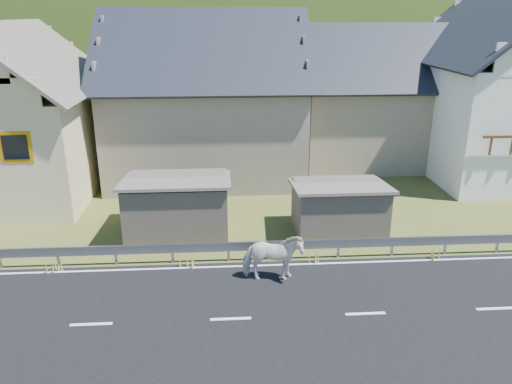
{
  "coord_description": "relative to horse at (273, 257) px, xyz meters",
  "views": [
    {
      "loc": [
        -0.1,
        -12.46,
        8.45
      ],
      "look_at": [
        1.05,
        4.58,
        2.31
      ],
      "focal_mm": 35.0,
      "sensor_mm": 36.0,
      "label": 1
    }
  ],
  "objects": [
    {
      "name": "ground",
      "position": [
        -1.43,
        -2.17,
        -0.88
      ],
      "size": [
        160.0,
        160.0,
        0.0
      ],
      "primitive_type": "plane",
      "color": "#3D4A18",
      "rests_on": "ground"
    },
    {
      "name": "road",
      "position": [
        -1.43,
        -2.17,
        -0.86
      ],
      "size": [
        60.0,
        7.0,
        0.04
      ],
      "primitive_type": "cube",
      "color": "black",
      "rests_on": "ground"
    },
    {
      "name": "lane_markings",
      "position": [
        -1.43,
        -2.17,
        -0.83
      ],
      "size": [
        60.0,
        6.6,
        0.01
      ],
      "primitive_type": "cube",
      "color": "silver",
      "rests_on": "road"
    },
    {
      "name": "guardrail",
      "position": [
        -1.43,
        1.51,
        -0.32
      ],
      "size": [
        28.1,
        0.09,
        0.75
      ],
      "color": "#93969B",
      "rests_on": "ground"
    },
    {
      "name": "shed_left",
      "position": [
        -3.43,
        4.33,
        0.22
      ],
      "size": [
        4.3,
        3.3,
        2.4
      ],
      "primitive_type": "cube",
      "color": "brown",
      "rests_on": "ground"
    },
    {
      "name": "shed_right",
      "position": [
        3.07,
        3.83,
        0.12
      ],
      "size": [
        3.8,
        2.9,
        2.2
      ],
      "primitive_type": "cube",
      "color": "brown",
      "rests_on": "ground"
    },
    {
      "name": "house_cream",
      "position": [
        -11.44,
        9.83,
        3.48
      ],
      "size": [
        7.8,
        9.8,
        8.3
      ],
      "color": "beige",
      "rests_on": "ground"
    },
    {
      "name": "house_stone_a",
      "position": [
        -2.43,
        12.83,
        3.75
      ],
      "size": [
        10.8,
        9.8,
        8.9
      ],
      "color": "gray",
      "rests_on": "ground"
    },
    {
      "name": "house_stone_b",
      "position": [
        7.57,
        14.83,
        3.36
      ],
      "size": [
        9.8,
        8.8,
        8.1
      ],
      "color": "gray",
      "rests_on": "ground"
    },
    {
      "name": "house_white",
      "position": [
        13.57,
        11.83,
        4.18
      ],
      "size": [
        8.8,
        10.8,
        9.7
      ],
      "color": "white",
      "rests_on": "ground"
    },
    {
      "name": "mountain",
      "position": [
        3.57,
        177.83,
        -20.88
      ],
      "size": [
        440.0,
        280.0,
        260.0
      ],
      "primitive_type": "ellipsoid",
      "color": "#263D10",
      "rests_on": "ground"
    },
    {
      "name": "horse",
      "position": [
        0.0,
        0.0,
        0.0
      ],
      "size": [
        1.01,
        2.04,
        1.68
      ],
      "primitive_type": "imported",
      "rotation": [
        0.0,
        0.0,
        1.52
      ],
      "color": "silver",
      "rests_on": "road"
    }
  ]
}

